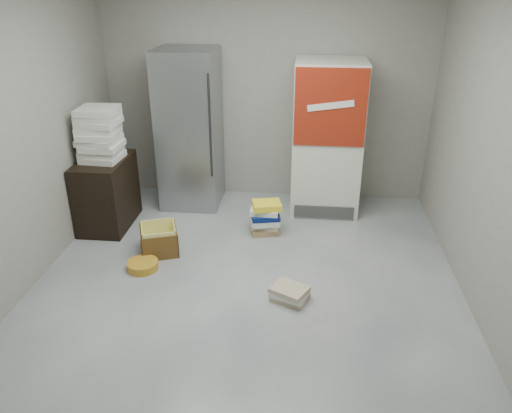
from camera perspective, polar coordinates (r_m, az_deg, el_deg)
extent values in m
plane|color=#B1B1AD|center=(4.52, -1.60, -11.18)|extent=(5.00, 5.00, 0.00)
cube|color=gray|center=(6.25, 1.25, 13.43)|extent=(4.00, 0.04, 2.80)
cube|color=gray|center=(4.11, 27.10, 4.22)|extent=(0.04, 5.00, 2.80)
cube|color=#979A9F|center=(6.15, -7.57, 8.68)|extent=(0.70, 0.70, 1.90)
cylinder|color=#333333|center=(5.70, -5.29, 9.04)|extent=(0.02, 0.02, 1.19)
cube|color=silver|center=(6.01, 8.12, 7.75)|extent=(0.80, 0.70, 1.80)
cube|color=maroon|center=(5.54, 8.51, 11.07)|extent=(0.78, 0.02, 0.85)
cube|color=white|center=(5.52, 8.53, 11.31)|extent=(0.50, 0.01, 0.14)
cube|color=#3F3F3F|center=(5.96, 7.75, -0.64)|extent=(0.70, 0.02, 0.15)
cube|color=black|center=(5.93, -16.67, 1.51)|extent=(0.50, 0.80, 0.80)
cube|color=silver|center=(5.77, -17.12, 5.44)|extent=(0.42, 0.42, 0.06)
cube|color=silver|center=(5.77, -17.27, 6.09)|extent=(0.41, 0.41, 0.06)
cube|color=silver|center=(5.72, -17.17, 6.63)|extent=(0.41, 0.41, 0.06)
cube|color=silver|center=(5.72, -17.48, 7.26)|extent=(0.43, 0.43, 0.06)
cube|color=silver|center=(5.69, -17.50, 7.86)|extent=(0.42, 0.42, 0.06)
cube|color=silver|center=(5.69, -17.58, 8.54)|extent=(0.41, 0.41, 0.06)
cube|color=silver|center=(5.66, -17.51, 9.16)|extent=(0.41, 0.41, 0.06)
cube|color=silver|center=(5.65, -17.63, 9.80)|extent=(0.40, 0.40, 0.06)
cube|color=silver|center=(5.63, -17.68, 10.42)|extent=(0.41, 0.41, 0.06)
cube|color=#A18155|center=(5.66, 0.99, -2.68)|extent=(0.36, 0.31, 0.06)
cube|color=tan|center=(5.64, 1.07, -2.06)|extent=(0.31, 0.25, 0.06)
cube|color=white|center=(5.58, 1.06, -1.62)|extent=(0.35, 0.30, 0.07)
cube|color=navy|center=(5.55, 1.07, -1.07)|extent=(0.35, 0.30, 0.06)
cube|color=white|center=(5.54, 0.99, -0.44)|extent=(0.31, 0.24, 0.06)
cube|color=yellow|center=(5.51, 1.23, 0.14)|extent=(0.35, 0.30, 0.07)
cube|color=tan|center=(4.58, 3.91, -10.28)|extent=(0.37, 0.33, 0.05)
cube|color=white|center=(4.55, 3.84, -9.83)|extent=(0.37, 0.34, 0.05)
cube|color=tan|center=(4.51, 3.84, -9.45)|extent=(0.38, 0.36, 0.04)
cube|color=yellow|center=(5.39, -10.90, -5.02)|extent=(0.45, 0.45, 0.01)
cube|color=brown|center=(5.49, -11.13, -2.93)|extent=(0.36, 0.13, 0.27)
cube|color=brown|center=(5.17, -10.88, -4.78)|extent=(0.36, 0.13, 0.27)
cube|color=brown|center=(5.33, -12.95, -4.03)|extent=(0.13, 0.36, 0.27)
cube|color=brown|center=(5.34, -9.07, -3.63)|extent=(0.13, 0.36, 0.27)
cube|color=yellow|center=(5.47, -11.13, -2.84)|extent=(0.32, 0.12, 0.30)
cube|color=yellow|center=(5.18, -10.91, -4.52)|extent=(0.32, 0.12, 0.30)
cube|color=yellow|center=(5.32, -12.80, -3.84)|extent=(0.12, 0.32, 0.30)
cube|color=yellow|center=(5.33, -9.25, -3.48)|extent=(0.12, 0.32, 0.30)
cylinder|color=#BB8322|center=(5.11, -12.82, -6.57)|extent=(0.40, 0.40, 0.08)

